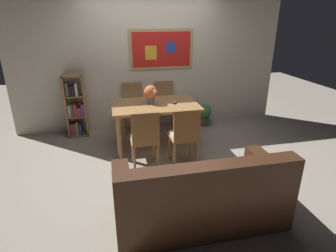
# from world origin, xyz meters

# --- Properties ---
(ground_plane) EXTENTS (12.00, 12.00, 0.00)m
(ground_plane) POSITION_xyz_m (0.00, 0.00, 0.00)
(ground_plane) COLOR gray
(wall_back_with_painting) EXTENTS (5.20, 0.14, 2.60)m
(wall_back_with_painting) POSITION_xyz_m (0.00, 1.44, 1.30)
(wall_back_with_painting) COLOR beige
(wall_back_with_painting) RESTS_ON ground_plane
(dining_table) EXTENTS (1.42, 0.94, 0.75)m
(dining_table) POSITION_xyz_m (-0.10, 0.42, 0.65)
(dining_table) COLOR #9E7042
(dining_table) RESTS_ON ground_plane
(dining_chair_far_left) EXTENTS (0.40, 0.41, 0.91)m
(dining_chair_far_left) POSITION_xyz_m (-0.39, 1.25, 0.54)
(dining_chair_far_left) COLOR #9E7042
(dining_chair_far_left) RESTS_ON ground_plane
(dining_chair_near_left) EXTENTS (0.40, 0.41, 0.91)m
(dining_chair_near_left) POSITION_xyz_m (-0.39, -0.37, 0.54)
(dining_chair_near_left) COLOR #9E7042
(dining_chair_near_left) RESTS_ON ground_plane
(dining_chair_far_right) EXTENTS (0.40, 0.41, 0.91)m
(dining_chair_far_right) POSITION_xyz_m (0.24, 1.24, 0.54)
(dining_chair_far_right) COLOR #9E7042
(dining_chair_far_right) RESTS_ON ground_plane
(dining_chair_near_right) EXTENTS (0.40, 0.41, 0.91)m
(dining_chair_near_right) POSITION_xyz_m (0.19, -0.39, 0.54)
(dining_chair_near_right) COLOR #9E7042
(dining_chair_near_right) RESTS_ON ground_plane
(leather_couch) EXTENTS (1.80, 0.84, 0.84)m
(leather_couch) POSITION_xyz_m (0.03, -1.61, 0.31)
(leather_couch) COLOR #472819
(leather_couch) RESTS_ON ground_plane
(bookshelf) EXTENTS (0.36, 0.28, 1.15)m
(bookshelf) POSITION_xyz_m (-1.45, 1.18, 0.54)
(bookshelf) COLOR #9E7042
(bookshelf) RESTS_ON ground_plane
(potted_ivy) EXTENTS (0.29, 0.29, 0.48)m
(potted_ivy) POSITION_xyz_m (1.04, 1.16, 0.23)
(potted_ivy) COLOR #4C4742
(potted_ivy) RESTS_ON ground_plane
(flower_vase) EXTENTS (0.23, 0.22, 0.31)m
(flower_vase) POSITION_xyz_m (-0.16, 0.45, 0.93)
(flower_vase) COLOR slate
(flower_vase) RESTS_ON dining_table
(tv_remote) EXTENTS (0.09, 0.16, 0.02)m
(tv_remote) POSITION_xyz_m (0.24, 0.39, 0.76)
(tv_remote) COLOR black
(tv_remote) RESTS_ON dining_table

